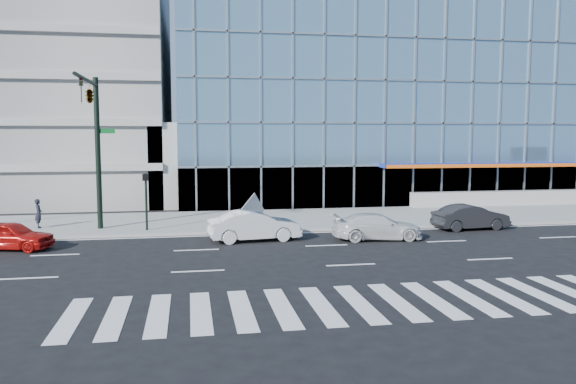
% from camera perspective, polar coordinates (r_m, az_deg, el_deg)
% --- Properties ---
extents(ground, '(160.00, 160.00, 0.00)m').
position_cam_1_polar(ground, '(26.34, 3.93, -5.45)').
color(ground, black).
rests_on(ground, ground).
extents(sidewalk, '(120.00, 8.00, 0.15)m').
position_cam_1_polar(sidewalk, '(34.04, 0.67, -2.75)').
color(sidewalk, gray).
rests_on(sidewalk, ground).
extents(theatre_building, '(42.00, 26.00, 15.00)m').
position_cam_1_polar(theatre_building, '(55.00, 11.70, 8.12)').
color(theatre_building, '#6894AE').
rests_on(theatre_building, ground).
extents(parking_garage, '(24.00, 24.00, 20.00)m').
position_cam_1_polar(parking_garage, '(53.11, -25.44, 10.49)').
color(parking_garage, gray).
rests_on(parking_garage, ground).
extents(ramp_block, '(6.00, 8.00, 6.00)m').
position_cam_1_polar(ramp_block, '(43.13, -9.70, 2.87)').
color(ramp_block, gray).
rests_on(ramp_block, ground).
extents(tower_backdrop, '(14.00, 14.00, 48.00)m').
position_cam_1_polar(tower_backdrop, '(99.79, -24.64, 16.15)').
color(tower_backdrop, gray).
rests_on(tower_backdrop, ground).
extents(traffic_signal, '(1.14, 5.74, 8.00)m').
position_cam_1_polar(traffic_signal, '(30.04, -19.27, 7.45)').
color(traffic_signal, black).
rests_on(traffic_signal, sidewalk).
extents(ped_signal_post, '(0.30, 0.33, 3.00)m').
position_cam_1_polar(ped_signal_post, '(30.25, -14.23, -0.06)').
color(ped_signal_post, black).
rests_on(ped_signal_post, sidewalk).
extents(white_suv, '(4.57, 2.15, 1.29)m').
position_cam_1_polar(white_suv, '(28.04, 9.04, -3.48)').
color(white_suv, silver).
rests_on(white_suv, ground).
extents(white_sedan, '(4.62, 2.02, 1.48)m').
position_cam_1_polar(white_sedan, '(27.40, -3.43, -3.44)').
color(white_sedan, silver).
rests_on(white_sedan, ground).
extents(dark_sedan, '(4.24, 1.77, 1.36)m').
position_cam_1_polar(dark_sedan, '(32.18, 18.06, -2.44)').
color(dark_sedan, black).
rests_on(dark_sedan, ground).
extents(red_sedan, '(4.06, 2.46, 1.29)m').
position_cam_1_polar(red_sedan, '(28.15, -26.41, -3.98)').
color(red_sedan, '#B4110D').
rests_on(red_sedan, ground).
extents(pedestrian, '(0.52, 0.65, 1.57)m').
position_cam_1_polar(pedestrian, '(33.04, -24.01, -2.01)').
color(pedestrian, black).
rests_on(pedestrian, sidewalk).
extents(tilted_panel, '(1.42, 1.24, 1.82)m').
position_cam_1_polar(tilted_panel, '(30.87, -3.57, -1.80)').
color(tilted_panel, '#A8A8A8').
rests_on(tilted_panel, sidewalk).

